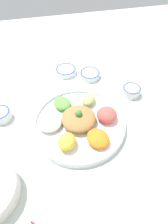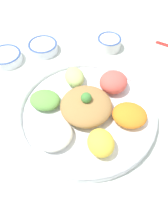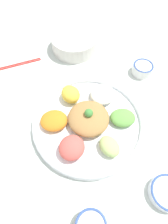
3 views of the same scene
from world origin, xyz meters
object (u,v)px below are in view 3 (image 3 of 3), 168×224
at_px(sauce_bowl_dark, 167,193).
at_px(salad_platter, 88,121).
at_px(rice_bowl_blue, 142,69).
at_px(side_serving_bowl, 75,41).
at_px(chopsticks_pair_near, 19,64).

bearing_deg(sauce_bowl_dark, salad_platter, 157.87).
xyz_separation_m(rice_bowl_blue, side_serving_bowl, (-0.34, 0.03, 0.01)).
distance_m(rice_bowl_blue, chopsticks_pair_near, 0.57).
bearing_deg(rice_bowl_blue, sauce_bowl_dark, -66.99).
bearing_deg(sauce_bowl_dark, side_serving_bowl, 137.55).
height_order(side_serving_bowl, chopsticks_pair_near, side_serving_bowl).
distance_m(salad_platter, rice_bowl_blue, 0.36).
height_order(rice_bowl_blue, side_serving_bowl, side_serving_bowl).
distance_m(sauce_bowl_dark, chopsticks_pair_near, 0.79).
relative_size(salad_platter, rice_bowl_blue, 4.77).
bearing_deg(rice_bowl_blue, side_serving_bowl, 175.18).
bearing_deg(side_serving_bowl, sauce_bowl_dark, -42.45).
height_order(salad_platter, chopsticks_pair_near, salad_platter).
height_order(salad_platter, sauce_bowl_dark, salad_platter).
xyz_separation_m(side_serving_bowl, chopsticks_pair_near, (-0.19, -0.21, -0.04)).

